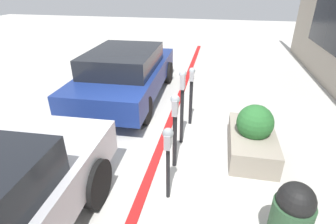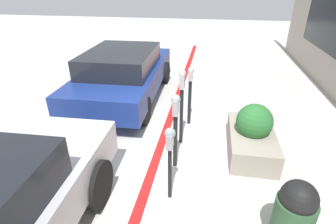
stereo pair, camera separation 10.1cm
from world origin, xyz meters
name	(u,v)px [view 1 (the left image)]	position (x,y,z in m)	size (l,w,h in m)	color
ground_plane	(163,152)	(0.00, 0.00, 0.00)	(40.00, 40.00, 0.00)	beige
curb_strip	(159,150)	(0.00, 0.08, 0.02)	(19.00, 0.16, 0.04)	red
parking_meter_nearest	(168,148)	(-1.19, -0.34, 0.94)	(0.19, 0.16, 1.28)	black
parking_meter_second	(175,121)	(-0.39, -0.30, 0.96)	(0.19, 0.16, 1.45)	black
parking_meter_middle	(182,97)	(0.43, -0.31, 1.07)	(0.17, 0.14, 1.62)	black
parking_meter_fourth	(191,89)	(1.28, -0.40, 0.90)	(0.16, 0.14, 1.41)	black
planter_box	(253,136)	(0.32, -1.75, 0.39)	(1.65, 0.87, 1.04)	gray
parked_car_middle	(126,73)	(2.48, 1.59, 0.77)	(4.72, 2.11, 1.45)	navy
trash_bin	(291,218)	(-1.77, -2.00, 0.52)	(0.50, 0.50, 1.04)	#2D5133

